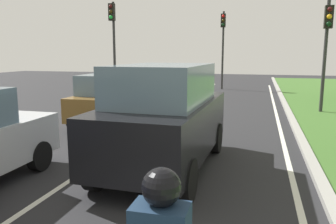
% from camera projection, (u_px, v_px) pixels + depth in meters
% --- Properties ---
extents(ground_plane, '(60.00, 60.00, 0.00)m').
position_uv_depth(ground_plane, '(177.00, 122.00, 12.44)').
color(ground_plane, '#262628').
extents(lane_line_center, '(0.12, 32.00, 0.01)m').
position_uv_depth(lane_line_center, '(159.00, 121.00, 12.62)').
color(lane_line_center, silver).
rests_on(lane_line_center, ground).
extents(lane_line_right_edge, '(0.12, 32.00, 0.01)m').
position_uv_depth(lane_line_right_edge, '(280.00, 128.00, 11.51)').
color(lane_line_right_edge, silver).
rests_on(lane_line_right_edge, ground).
extents(curb_right, '(0.24, 48.00, 0.12)m').
position_uv_depth(curb_right, '(295.00, 127.00, 11.37)').
color(curb_right, '#9E9B93').
rests_on(curb_right, ground).
extents(car_suv_ahead, '(2.09, 4.56, 2.28)m').
position_uv_depth(car_suv_ahead, '(165.00, 117.00, 7.26)').
color(car_suv_ahead, black).
rests_on(car_suv_ahead, ground).
extents(car_hatchback_far, '(1.77, 3.72, 1.78)m').
position_uv_depth(car_hatchback_far, '(109.00, 99.00, 12.10)').
color(car_hatchback_far, brown).
rests_on(car_hatchback_far, ground).
extents(traffic_light_near_right, '(0.32, 0.50, 4.65)m').
position_uv_depth(traffic_light_near_right, '(327.00, 37.00, 13.77)').
color(traffic_light_near_right, '#2D2D2D').
rests_on(traffic_light_near_right, ground).
extents(traffic_light_overhead_left, '(0.32, 0.50, 5.26)m').
position_uv_depth(traffic_light_overhead_left, '(113.00, 33.00, 18.54)').
color(traffic_light_overhead_left, '#2D2D2D').
rests_on(traffic_light_overhead_left, ground).
extents(traffic_light_far_median, '(0.32, 0.50, 5.33)m').
position_uv_depth(traffic_light_far_median, '(223.00, 37.00, 23.30)').
color(traffic_light_far_median, '#2D2D2D').
rests_on(traffic_light_far_median, ground).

